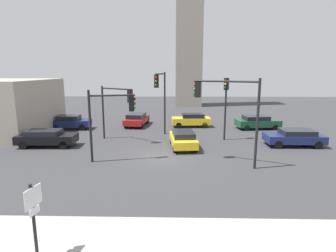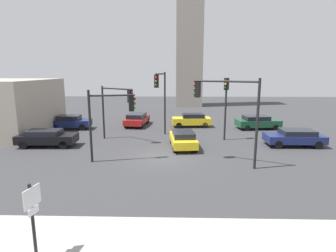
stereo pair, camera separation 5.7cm
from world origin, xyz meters
name	(u,v)px [view 1 (the left image)]	position (x,y,z in m)	size (l,w,h in m)	color
ground_plane	(164,157)	(0.00, 0.00, 0.00)	(93.60, 93.60, 0.00)	#38383A
sidewalk_corner	(151,248)	(0.00, -10.30, 0.07)	(29.30, 3.70, 0.15)	#A8A59E
direction_sign	(34,213)	(-3.50, -10.93, 1.66)	(0.19, 0.73, 2.44)	black
traffic_light_0	(117,102)	(-4.08, 4.23, 3.36)	(3.05, 2.19, 4.64)	black
traffic_light_1	(161,91)	(-0.41, 5.33, 4.22)	(0.77, 4.23, 5.81)	black
traffic_light_2	(226,97)	(5.08, 4.94, 3.70)	(0.45, 0.49, 5.33)	black
traffic_light_3	(112,112)	(-3.31, -0.93, 3.28)	(2.98, 0.85, 4.72)	black
traffic_light_4	(227,103)	(4.01, -1.46, 3.96)	(3.81, 1.92, 5.49)	black
car_0	(70,122)	(-9.96, 9.15, 0.76)	(3.98, 1.90, 1.44)	navy
car_1	(183,139)	(1.43, 2.41, 0.70)	(2.17, 4.16, 1.32)	yellow
car_2	(257,122)	(9.32, 9.77, 0.73)	(4.55, 2.49, 1.38)	#19472D
car_3	(137,119)	(-3.38, 11.17, 0.73)	(2.41, 4.68, 1.36)	maroon
car_4	(294,137)	(10.34, 3.12, 0.72)	(4.47, 2.02, 1.33)	navy
car_5	(46,138)	(-9.37, 2.44, 0.73)	(4.56, 1.98, 1.33)	black
car_6	(191,120)	(2.57, 10.63, 0.76)	(4.13, 1.91, 1.43)	yellow
skyline_tower	(189,11)	(3.10, 29.63, 15.62)	(4.38, 4.38, 31.24)	gray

